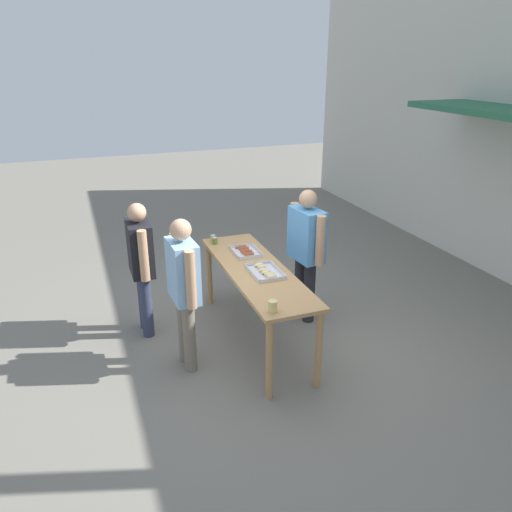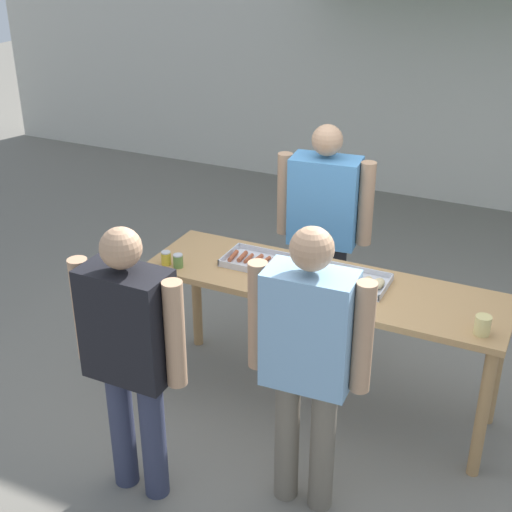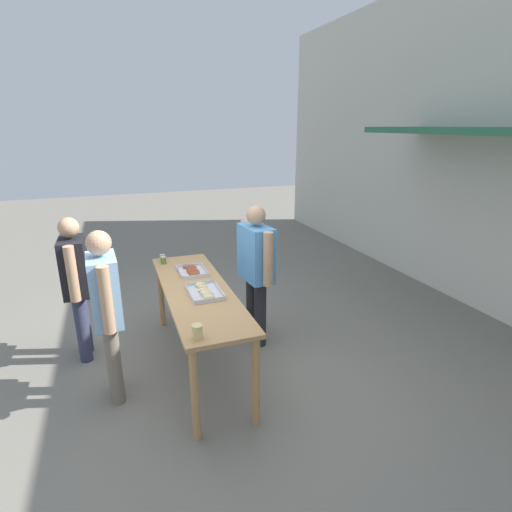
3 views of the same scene
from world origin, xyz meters
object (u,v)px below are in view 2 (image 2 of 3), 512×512
object	(u,v)px
food_tray_sausages	(255,261)
food_tray_buns	(351,280)
condiment_jar_ketchup	(178,261)
beer_cup	(483,325)
condiment_jar_mustard	(166,258)
person_server_behind_table	(324,219)
person_customer_with_cup	(308,352)
person_customer_holding_hotdog	(130,346)

from	to	relation	value
food_tray_sausages	food_tray_buns	bearing A→B (deg)	-0.13
condiment_jar_ketchup	beer_cup	world-z (taller)	beer_cup
condiment_jar_mustard	condiment_jar_ketchup	distance (m)	0.09
beer_cup	person_server_behind_table	xyz separation A→B (m)	(-1.25, 0.94, 0.02)
food_tray_sausages	condiment_jar_ketchup	xyz separation A→B (m)	(-0.41, -0.26, 0.03)
food_tray_sausages	food_tray_buns	xyz separation A→B (m)	(0.64, -0.00, 0.01)
person_customer_with_cup	food_tray_sausages	bearing A→B (deg)	-54.56
beer_cup	person_customer_with_cup	world-z (taller)	person_customer_with_cup
beer_cup	person_customer_holding_hotdog	xyz separation A→B (m)	(-1.58, -0.96, -0.01)
food_tray_buns	beer_cup	world-z (taller)	beer_cup
condiment_jar_mustard	person_customer_with_cup	bearing A→B (deg)	-27.89
beer_cup	person_customer_with_cup	xyz separation A→B (m)	(-0.73, -0.66, 0.02)
food_tray_sausages	beer_cup	xyz separation A→B (m)	(1.45, -0.25, 0.04)
beer_cup	person_customer_with_cup	size ratio (longest dim) A/B	0.07
food_tray_sausages	food_tray_buns	distance (m)	0.64
condiment_jar_mustard	person_customer_holding_hotdog	world-z (taller)	person_customer_holding_hotdog
condiment_jar_mustard	person_customer_with_cup	distance (m)	1.38
food_tray_sausages	condiment_jar_mustard	xyz separation A→B (m)	(-0.50, -0.26, 0.03)
food_tray_buns	person_customer_with_cup	xyz separation A→B (m)	(0.08, -0.91, 0.05)
condiment_jar_ketchup	person_server_behind_table	xyz separation A→B (m)	(0.62, 0.95, 0.03)
food_tray_sausages	beer_cup	bearing A→B (deg)	-9.71
condiment_jar_ketchup	person_customer_with_cup	world-z (taller)	person_customer_with_cup
condiment_jar_mustard	beer_cup	bearing A→B (deg)	0.35
food_tray_sausages	condiment_jar_mustard	bearing A→B (deg)	-152.70
beer_cup	condiment_jar_ketchup	bearing A→B (deg)	-179.58
beer_cup	person_customer_holding_hotdog	bearing A→B (deg)	-148.76
food_tray_sausages	person_customer_with_cup	distance (m)	1.16
person_customer_holding_hotdog	beer_cup	bearing A→B (deg)	-148.44
condiment_jar_ketchup	person_customer_with_cup	distance (m)	1.30
food_tray_sausages	condiment_jar_ketchup	bearing A→B (deg)	-147.73
food_tray_buns	person_server_behind_table	size ratio (longest dim) A/B	0.28
person_server_behind_table	person_customer_holding_hotdog	xyz separation A→B (m)	(-0.33, -1.90, -0.03)
food_tray_sausages	beer_cup	distance (m)	1.47
condiment_jar_mustard	condiment_jar_ketchup	bearing A→B (deg)	-1.05
food_tray_buns	beer_cup	bearing A→B (deg)	-16.90
condiment_jar_ketchup	person_customer_holding_hotdog	world-z (taller)	person_customer_holding_hotdog
condiment_jar_mustard	person_customer_with_cup	size ratio (longest dim) A/B	0.05
food_tray_sausages	food_tray_buns	world-z (taller)	food_tray_buns
beer_cup	person_server_behind_table	world-z (taller)	person_server_behind_table
person_server_behind_table	condiment_jar_ketchup	bearing A→B (deg)	-129.21
beer_cup	person_server_behind_table	bearing A→B (deg)	143.00
food_tray_buns	person_customer_holding_hotdog	distance (m)	1.43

